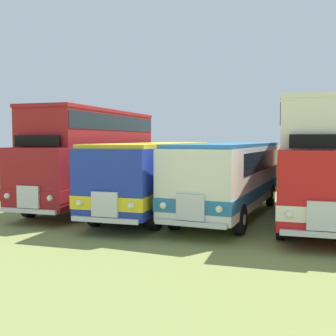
{
  "coord_description": "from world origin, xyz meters",
  "views": [
    {
      "loc": [
        -0.0,
        -17.08,
        3.17
      ],
      "look_at": [
        -6.0,
        -0.24,
        1.92
      ],
      "focal_mm": 44.4,
      "sensor_mm": 36.0,
      "label": 1
    }
  ],
  "objects_px": {
    "bus_second_in_row": "(158,171)",
    "bus_fourth_in_row": "(315,157)",
    "bus_first_in_row": "(94,154)",
    "bus_third_in_row": "(231,173)"
  },
  "relations": [
    {
      "from": "bus_second_in_row",
      "to": "bus_fourth_in_row",
      "type": "height_order",
      "value": "bus_fourth_in_row"
    },
    {
      "from": "bus_second_in_row",
      "to": "bus_third_in_row",
      "type": "xyz_separation_m",
      "value": [
        3.27,
        -0.07,
        -0.0
      ]
    },
    {
      "from": "bus_second_in_row",
      "to": "bus_third_in_row",
      "type": "distance_m",
      "value": 3.28
    },
    {
      "from": "bus_third_in_row",
      "to": "bus_fourth_in_row",
      "type": "height_order",
      "value": "bus_fourth_in_row"
    },
    {
      "from": "bus_first_in_row",
      "to": "bus_fourth_in_row",
      "type": "bearing_deg",
      "value": -1.68
    },
    {
      "from": "bus_second_in_row",
      "to": "bus_fourth_in_row",
      "type": "distance_m",
      "value": 6.58
    },
    {
      "from": "bus_second_in_row",
      "to": "bus_third_in_row",
      "type": "height_order",
      "value": "same"
    },
    {
      "from": "bus_second_in_row",
      "to": "bus_fourth_in_row",
      "type": "relative_size",
      "value": 1.07
    },
    {
      "from": "bus_first_in_row",
      "to": "bus_fourth_in_row",
      "type": "height_order",
      "value": "same"
    },
    {
      "from": "bus_first_in_row",
      "to": "bus_second_in_row",
      "type": "relative_size",
      "value": 0.91
    }
  ]
}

